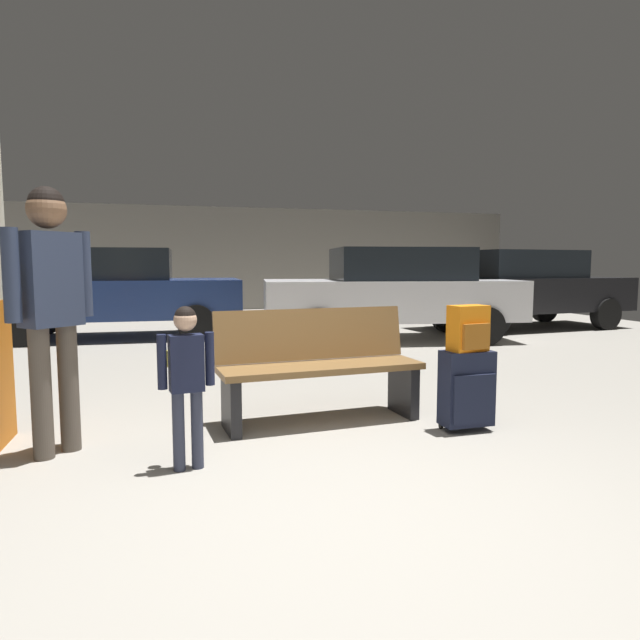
% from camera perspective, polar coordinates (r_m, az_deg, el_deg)
% --- Properties ---
extents(ground_plane, '(18.00, 18.00, 0.10)m').
position_cam_1_polar(ground_plane, '(6.65, -7.56, -5.51)').
color(ground_plane, gray).
extents(garage_back_wall, '(18.00, 0.12, 2.80)m').
position_cam_1_polar(garage_back_wall, '(15.36, -11.86, 6.22)').
color(garage_back_wall, gray).
rests_on(garage_back_wall, ground_plane).
extents(bench, '(1.64, 0.67, 0.89)m').
position_cam_1_polar(bench, '(4.39, -0.13, -4.77)').
color(bench, brown).
rests_on(bench, ground_plane).
extents(suitcase, '(0.39, 0.24, 0.60)m').
position_cam_1_polar(suitcase, '(4.29, 14.95, -6.87)').
color(suitcase, '#191E33').
rests_on(suitcase, ground_plane).
extents(backpack_bright, '(0.30, 0.23, 0.34)m').
position_cam_1_polar(backpack_bright, '(4.22, 15.13, -0.89)').
color(backpack_bright, orange).
rests_on(backpack_bright, suitcase).
extents(child, '(0.34, 0.19, 1.00)m').
position_cam_1_polar(child, '(3.41, -13.68, -5.03)').
color(child, '#33384C').
rests_on(child, ground_plane).
extents(adult, '(0.45, 0.44, 1.73)m').
position_cam_1_polar(adult, '(3.93, -26.10, 2.65)').
color(adult, brown).
rests_on(adult, ground_plane).
extents(parked_car_far, '(4.14, 1.88, 1.51)m').
position_cam_1_polar(parked_car_far, '(9.99, -20.51, 2.88)').
color(parked_car_far, navy).
rests_on(parked_car_far, ground_plane).
extents(parked_car_side, '(4.25, 2.12, 1.51)m').
position_cam_1_polar(parked_car_side, '(11.45, 20.09, 3.22)').
color(parked_car_side, black).
rests_on(parked_car_side, ground_plane).
extents(parked_car_near, '(4.29, 2.24, 1.51)m').
position_cam_1_polar(parked_car_near, '(9.16, 7.47, 2.97)').
color(parked_car_near, silver).
rests_on(parked_car_near, ground_plane).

